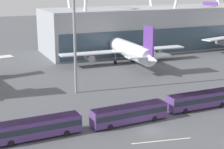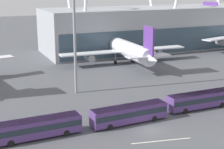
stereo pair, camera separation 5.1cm
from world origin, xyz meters
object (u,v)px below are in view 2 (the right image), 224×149
(shuttle_bus_1, at_px, (37,127))
(shuttle_bus_3, at_px, (200,99))
(shuttle_bus_2, at_px, (129,113))
(airliner_at_gate_far, at_px, (124,48))

(shuttle_bus_1, xyz_separation_m, shuttle_bus_3, (30.83, 0.64, 0.00))
(shuttle_bus_2, relative_size, shuttle_bus_3, 1.00)
(shuttle_bus_2, height_order, shuttle_bus_3, same)
(shuttle_bus_1, height_order, shuttle_bus_3, same)
(shuttle_bus_3, bearing_deg, shuttle_bus_2, -175.87)
(shuttle_bus_1, distance_m, shuttle_bus_3, 30.84)
(airliner_at_gate_far, relative_size, shuttle_bus_2, 3.10)
(airliner_at_gate_far, bearing_deg, shuttle_bus_3, 176.77)
(shuttle_bus_2, bearing_deg, shuttle_bus_3, 1.94)
(airliner_at_gate_far, distance_m, shuttle_bus_1, 54.30)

